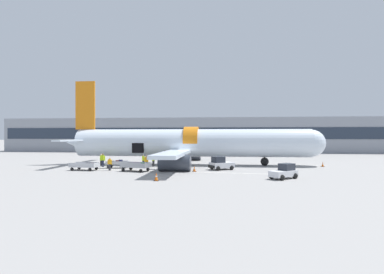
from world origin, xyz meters
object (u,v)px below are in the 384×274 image
object	(u,v)px
baggage_tug_lead	(221,164)
baggage_cart_queued	(137,167)
baggage_cart_empty	(85,166)
baggage_tug_mid	(284,172)
ground_crew_driver	(101,160)
airplane	(188,144)
ground_crew_helper	(110,164)
ground_crew_loader_b	(146,161)
ground_crew_supervisor	(153,160)
ground_crew_loader_a	(103,160)
baggage_cart_loading	(118,164)
ground_crew_marshal	(143,160)

from	to	relation	value
baggage_tug_lead	baggage_cart_queued	xyz separation A→B (m)	(-9.87, -2.73, -0.17)
baggage_cart_empty	baggage_tug_lead	bearing A→B (deg)	7.82
baggage_tug_mid	ground_crew_driver	distance (m)	25.21
airplane	ground_crew_helper	world-z (taller)	airplane
baggage_cart_empty	ground_crew_loader_b	size ratio (longest dim) A/B	2.60
baggage_tug_mid	ground_crew_supervisor	world-z (taller)	ground_crew_supervisor
baggage_tug_lead	ground_crew_loader_b	size ratio (longest dim) A/B	1.99
ground_crew_loader_a	baggage_cart_loading	bearing A→B (deg)	-28.82
baggage_tug_mid	ground_crew_marshal	size ratio (longest dim) A/B	1.95
baggage_cart_queued	ground_crew_helper	bearing A→B (deg)	172.29
ground_crew_supervisor	ground_crew_driver	bearing A→B (deg)	178.63
ground_crew_loader_b	ground_crew_helper	xyz separation A→B (m)	(-3.68, -3.42, -0.04)
baggage_tug_lead	ground_crew_driver	world-z (taller)	ground_crew_driver
baggage_tug_mid	baggage_tug_lead	bearing A→B (deg)	131.27
baggage_tug_mid	baggage_cart_empty	xyz separation A→B (m)	(-22.84, 4.91, -0.18)
baggage_tug_mid	baggage_cart_loading	size ratio (longest dim) A/B	0.83
baggage_tug_mid	ground_crew_helper	size ratio (longest dim) A/B	1.96
airplane	baggage_cart_queued	bearing A→B (deg)	-121.16
baggage_tug_lead	airplane	bearing A→B (deg)	129.67
airplane	ground_crew_marshal	xyz separation A→B (m)	(-6.02, -2.42, -2.26)
ground_crew_supervisor	ground_crew_helper	size ratio (longest dim) A/B	1.09
baggage_cart_loading	ground_crew_supervisor	xyz separation A→B (m)	(4.19, 2.33, 0.40)
ground_crew_driver	ground_crew_helper	xyz separation A→B (m)	(3.29, -5.28, -0.05)
baggage_tug_lead	baggage_cart_loading	world-z (taller)	baggage_tug_lead
baggage_cart_loading	baggage_cart_empty	distance (m)	4.18
baggage_cart_queued	ground_crew_loader_b	world-z (taller)	ground_crew_loader_b
airplane	baggage_tug_lead	distance (m)	7.82
baggage_cart_empty	ground_crew_supervisor	size ratio (longest dim) A/B	2.50
baggage_tug_mid	ground_crew_helper	xyz separation A→B (m)	(-19.76, 4.93, 0.20)
baggage_cart_empty	ground_crew_supervisor	xyz separation A→B (m)	(7.30, 5.12, 0.45)
baggage_tug_lead	ground_crew_helper	xyz separation A→B (m)	(-13.46, -2.25, 0.13)
baggage_tug_lead	ground_crew_loader_b	distance (m)	9.85
baggage_cart_loading	ground_crew_helper	xyz separation A→B (m)	(-0.03, -2.77, 0.32)
baggage_tug_lead	ground_crew_supervisor	bearing A→B (deg)	162.84
ground_crew_marshal	baggage_tug_mid	bearing A→B (deg)	-31.56
ground_crew_helper	ground_crew_loader_a	bearing A→B (deg)	121.82
ground_crew_loader_a	ground_crew_supervisor	xyz separation A→B (m)	(6.85, 0.86, -0.04)
baggage_cart_empty	ground_crew_loader_b	bearing A→B (deg)	27.01
baggage_cart_empty	ground_crew_loader_a	distance (m)	4.31
ground_crew_driver	ground_crew_supervisor	world-z (taller)	ground_crew_supervisor
baggage_tug_lead	baggage_cart_queued	world-z (taller)	baggage_tug_lead
baggage_cart_queued	ground_crew_loader_a	distance (m)	7.82
baggage_cart_empty	ground_crew_marshal	bearing A→B (deg)	44.07
ground_crew_loader_a	ground_crew_supervisor	world-z (taller)	ground_crew_loader_a
baggage_tug_mid	ground_crew_loader_a	bearing A→B (deg)	157.73
airplane	baggage_cart_empty	world-z (taller)	airplane
baggage_tug_mid	baggage_cart_queued	size ratio (longest dim) A/B	0.72
baggage_cart_queued	ground_crew_loader_a	xyz separation A→B (m)	(-6.21, 4.72, 0.40)
ground_crew_loader_a	baggage_cart_queued	bearing A→B (deg)	-37.23
baggage_tug_mid	ground_crew_loader_b	bearing A→B (deg)	152.56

